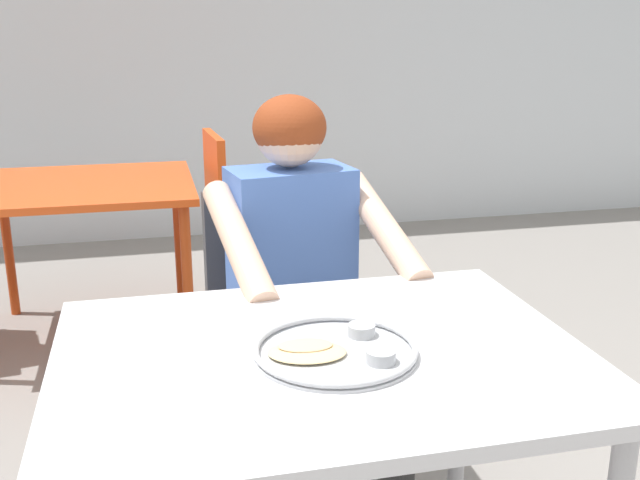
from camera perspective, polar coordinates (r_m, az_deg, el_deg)
The scene contains 6 objects.
table_foreground at distance 1.50m, azimuth 0.11°, elevation -11.50°, with size 1.03×0.78×0.75m.
thali_tray at distance 1.44m, azimuth 1.17°, elevation -8.44°, with size 0.32×0.32×0.03m.
chair_foreground at distance 2.33m, azimuth -3.14°, elevation -5.36°, with size 0.49×0.49×0.87m.
diner_foreground at distance 2.06m, azimuth -1.37°, elevation -2.29°, with size 0.55×0.59×1.18m.
table_background_red at distance 3.35m, azimuth -17.68°, elevation 2.91°, with size 0.92×0.86×0.71m.
chair_red_right at distance 3.43m, azimuth -6.32°, elevation 2.00°, with size 0.43×0.46×0.90m.
Camera 1 is at (-0.40, -1.26, 1.37)m, focal length 41.47 mm.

